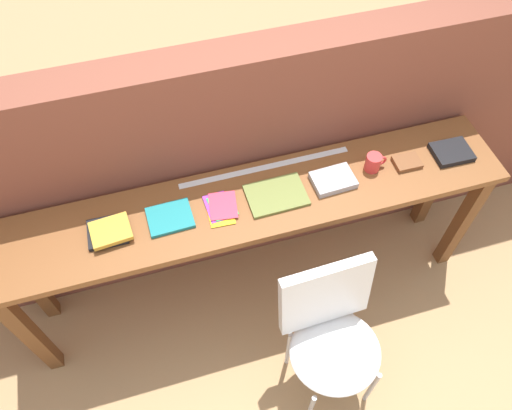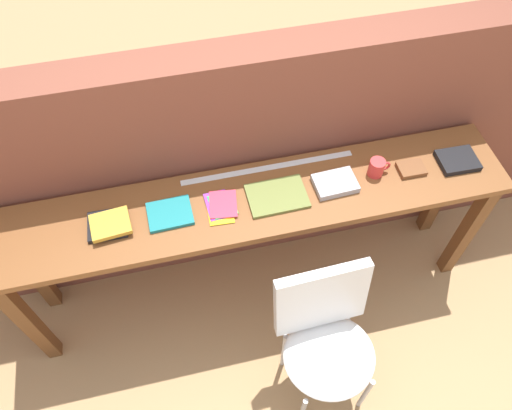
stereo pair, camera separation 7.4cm
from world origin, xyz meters
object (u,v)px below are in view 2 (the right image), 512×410
mug (377,168)px  book_stack_leftmost (109,224)px  chair_white_moulded (326,336)px  magazine_cycling (170,214)px  book_open_centre (277,196)px  leather_journal_brown (411,169)px  pamphlet_pile_colourful (221,207)px  book_repair_rightmost (458,160)px

mug → book_stack_leftmost: bearing=-179.0°
chair_white_moulded → book_stack_leftmost: 1.13m
chair_white_moulded → magazine_cycling: (-0.61, 0.60, 0.36)m
magazine_cycling → book_open_centre: magazine_cycling is taller
book_stack_leftmost → leather_journal_brown: (1.47, 0.00, -0.01)m
pamphlet_pile_colourful → chair_white_moulded: bearing=-57.9°
book_open_centre → leather_journal_brown: leather_journal_brown is taller
pamphlet_pile_colourful → book_repair_rightmost: size_ratio=1.03×
book_open_centre → mug: (0.51, 0.03, 0.04)m
chair_white_moulded → magazine_cycling: size_ratio=4.39×
magazine_cycling → pamphlet_pile_colourful: (0.24, -0.01, -0.00)m
chair_white_moulded → book_open_centre: bearing=99.5°
book_open_centre → book_stack_leftmost: bearing=178.6°
book_stack_leftmost → mug: (1.29, 0.02, 0.02)m
book_stack_leftmost → leather_journal_brown: book_stack_leftmost is taller
leather_journal_brown → book_repair_rightmost: size_ratio=0.68×
book_open_centre → leather_journal_brown: (0.68, 0.01, 0.00)m
chair_white_moulded → book_stack_leftmost: size_ratio=4.44×
book_open_centre → mug: mug is taller
magazine_cycling → leather_journal_brown: 1.19m
mug → pamphlet_pile_colourful: bearing=-177.8°
chair_white_moulded → book_open_centre: size_ratio=3.19×
book_stack_leftmost → magazine_cycling: size_ratio=0.99×
chair_white_moulded → book_repair_rightmost: size_ratio=4.69×
mug → leather_journal_brown: bearing=-6.7°
book_stack_leftmost → magazine_cycling: book_stack_leftmost is taller
book_open_centre → book_repair_rightmost: bearing=-0.6°
mug → book_repair_rightmost: size_ratio=0.58×
book_stack_leftmost → magazine_cycling: bearing=1.1°
book_open_centre → mug: bearing=2.5°
pamphlet_pile_colourful → mug: mug is taller
magazine_cycling → pamphlet_pile_colourful: bearing=-4.5°
chair_white_moulded → pamphlet_pile_colourful: 0.78m
magazine_cycling → mug: size_ratio=1.85×
magazine_cycling → pamphlet_pile_colourful: magazine_cycling is taller
chair_white_moulded → book_repair_rightmost: 1.09m
chair_white_moulded → magazine_cycling: 0.93m
magazine_cycling → mug: 1.01m
mug → book_repair_rightmost: bearing=-3.4°
book_open_centre → book_repair_rightmost: size_ratio=1.47×
chair_white_moulded → book_repair_rightmost: book_repair_rightmost is taller
leather_journal_brown → chair_white_moulded: bearing=-133.4°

